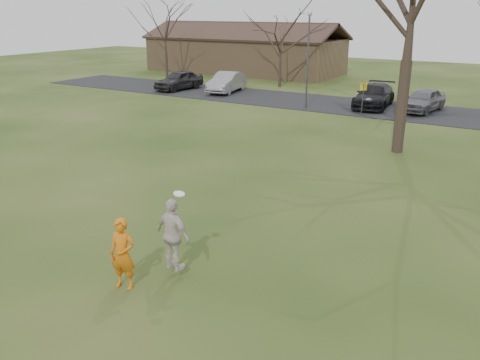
# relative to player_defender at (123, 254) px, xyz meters

# --- Properties ---
(ground) EXTENTS (120.00, 120.00, 0.00)m
(ground) POSITION_rel_player_defender_xyz_m (0.54, 0.47, -0.89)
(ground) COLOR #1E380F
(ground) RESTS_ON ground
(parking_strip) EXTENTS (62.00, 6.50, 0.04)m
(parking_strip) POSITION_rel_player_defender_xyz_m (0.54, 25.47, -0.87)
(parking_strip) COLOR black
(parking_strip) RESTS_ON ground
(player_defender) EXTENTS (0.73, 0.57, 1.77)m
(player_defender) POSITION_rel_player_defender_xyz_m (0.00, 0.00, 0.00)
(player_defender) COLOR orange
(player_defender) RESTS_ON ground
(car_0) EXTENTS (2.33, 4.74, 1.56)m
(car_0) POSITION_rel_player_defender_xyz_m (-17.80, 25.08, -0.07)
(car_0) COLOR #29282B
(car_0) RESTS_ON parking_strip
(car_1) EXTENTS (2.43, 4.99, 1.58)m
(car_1) POSITION_rel_player_defender_xyz_m (-13.71, 26.04, -0.06)
(car_1) COLOR #959499
(car_1) RESTS_ON parking_strip
(car_3) EXTENTS (2.57, 5.38, 1.51)m
(car_3) POSITION_rel_player_defender_xyz_m (-1.73, 25.87, -0.09)
(car_3) COLOR black
(car_3) RESTS_ON parking_strip
(car_4) EXTENTS (2.42, 4.55, 1.48)m
(car_4) POSITION_rel_player_defender_xyz_m (1.48, 25.98, -0.11)
(car_4) COLOR slate
(car_4) RESTS_ON parking_strip
(catching_play) EXTENTS (1.15, 0.62, 2.08)m
(catching_play) POSITION_rel_player_defender_xyz_m (0.72, 1.02, 0.25)
(catching_play) COLOR beige
(catching_play) RESTS_ON ground
(building) EXTENTS (20.60, 8.50, 5.14)m
(building) POSITION_rel_player_defender_xyz_m (-19.46, 38.47, 1.05)
(building) COLOR #8C6D4C
(building) RESTS_ON ground
(lamp_post) EXTENTS (0.34, 0.34, 6.27)m
(lamp_post) POSITION_rel_player_defender_xyz_m (-5.46, 22.97, 3.08)
(lamp_post) COLOR #47474C
(lamp_post) RESTS_ON ground
(sign_yellow) EXTENTS (0.35, 0.35, 2.08)m
(sign_yellow) POSITION_rel_player_defender_xyz_m (-1.46, 22.47, 0.56)
(sign_yellow) COLOR #47474C
(sign_yellow) RESTS_ON ground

